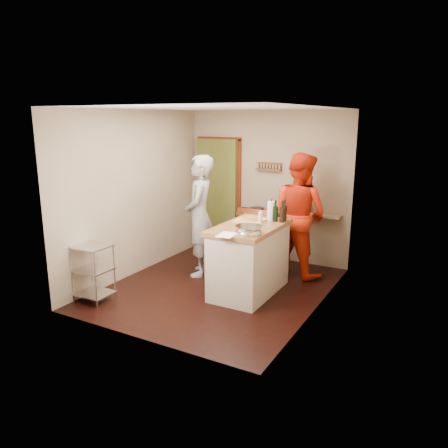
% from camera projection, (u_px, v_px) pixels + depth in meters
% --- Properties ---
extents(floor, '(3.50, 3.50, 0.00)m').
position_uv_depth(floor, '(217.00, 288.00, 6.50)').
color(floor, black).
rests_on(floor, ground).
extents(back_wall, '(3.00, 0.44, 2.60)m').
position_uv_depth(back_wall, '(235.00, 192.00, 8.05)').
color(back_wall, tan).
rests_on(back_wall, ground).
extents(left_wall, '(0.04, 3.50, 2.60)m').
position_uv_depth(left_wall, '(135.00, 194.00, 6.90)').
color(left_wall, tan).
rests_on(left_wall, ground).
extents(right_wall, '(0.04, 3.50, 2.60)m').
position_uv_depth(right_wall, '(320.00, 213.00, 5.48)').
color(right_wall, tan).
rests_on(right_wall, ground).
extents(ceiling, '(3.00, 3.50, 0.02)m').
position_uv_depth(ceiling, '(217.00, 107.00, 5.88)').
color(ceiling, white).
rests_on(ceiling, back_wall).
extents(stove, '(0.60, 0.63, 1.00)m').
position_uv_depth(stove, '(261.00, 237.00, 7.58)').
color(stove, black).
rests_on(stove, ground).
extents(wire_shelving, '(0.48, 0.40, 0.80)m').
position_uv_depth(wire_shelving, '(93.00, 270.00, 5.98)').
color(wire_shelving, silver).
rests_on(wire_shelving, ground).
extents(island, '(0.79, 1.45, 1.31)m').
position_uv_depth(island, '(250.00, 258.00, 6.23)').
color(island, '#B7AF9B').
rests_on(island, ground).
extents(person_stripe, '(0.70, 0.82, 1.92)m').
position_uv_depth(person_stripe, '(200.00, 216.00, 6.88)').
color(person_stripe, '#A9AAAE').
rests_on(person_stripe, ground).
extents(person_red, '(1.15, 1.03, 1.96)m').
position_uv_depth(person_red, '(299.00, 215.00, 6.90)').
color(person_red, red).
rests_on(person_red, ground).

